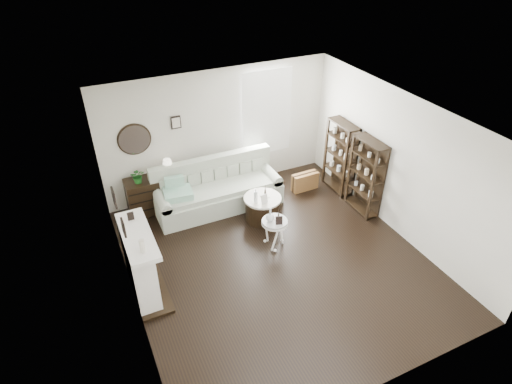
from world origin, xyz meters
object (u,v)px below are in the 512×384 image
sofa (217,191)px  dresser (155,194)px  drum_table (262,208)px  pedestal_table (275,223)px

sofa → dresser: size_ratio=2.30×
dresser → drum_table: bearing=-33.9°
sofa → drum_table: sofa is taller
sofa → drum_table: size_ratio=3.51×
dresser → drum_table: dresser is taller
drum_table → dresser: bearing=146.1°
drum_table → pedestal_table: (-0.16, -0.84, 0.27)m
drum_table → pedestal_table: size_ratio=1.29×
sofa → drum_table: bearing=-53.2°
dresser → drum_table: size_ratio=1.52×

